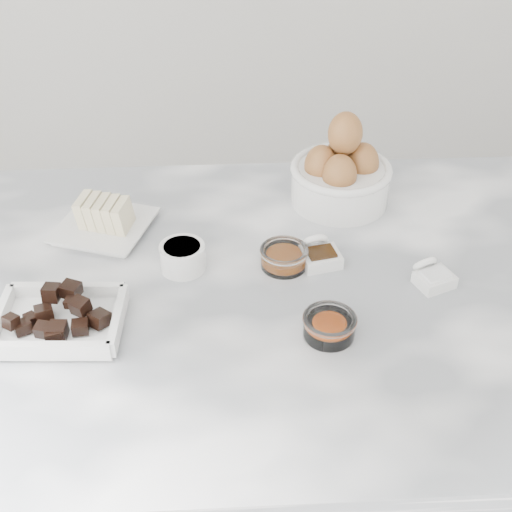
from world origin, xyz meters
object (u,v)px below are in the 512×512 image
Objects in this scene: salt_spoon at (432,275)px; butter_plate at (102,219)px; egg_bowl at (341,174)px; zest_bowl at (329,325)px; sugar_ramekin at (183,256)px; honey_bowl at (284,257)px; chocolate_dish at (59,319)px; vanilla_spoon at (319,254)px.

butter_plate is at bearing 161.95° from salt_spoon.
butter_plate is at bearing -170.28° from egg_bowl.
salt_spoon reaches higher than zest_bowl.
sugar_ramekin is (0.15, -0.12, 0.00)m from butter_plate.
sugar_ramekin is at bearing 178.98° from honey_bowl.
egg_bowl is 0.23m from honey_bowl.
salt_spoon is at bearing 31.73° from zest_bowl.
egg_bowl is at bearing 9.72° from butter_plate.
sugar_ramekin is at bearing 141.64° from zest_bowl.
butter_plate is 0.58m from salt_spoon.
chocolate_dish is 2.27× the size of vanilla_spoon.
salt_spoon is (0.40, -0.06, -0.01)m from sugar_ramekin.
chocolate_dish is 0.37m from honey_bowl.
egg_bowl is at bearing 33.62° from sugar_ramekin.
egg_bowl is 0.28m from salt_spoon.
salt_spoon reaches higher than honey_bowl.
vanilla_spoon is at bearing 8.21° from honey_bowl.
chocolate_dish is 2.59× the size of sugar_ramekin.
chocolate_dish is at bearing -97.24° from butter_plate.
butter_plate reaches higher than honey_bowl.
zest_bowl is 0.21m from salt_spoon.
salt_spoon is at bearing 7.80° from chocolate_dish.
sugar_ramekin is 0.88× the size of vanilla_spoon.
vanilla_spoon is at bearing 1.43° from sugar_ramekin.
salt_spoon is at bearing -66.00° from egg_bowl.
zest_bowl is (0.22, -0.17, -0.01)m from sugar_ramekin.
butter_plate reaches higher than salt_spoon.
sugar_ramekin is at bearing -38.86° from butter_plate.
zest_bowl is (0.40, -0.03, -0.00)m from chocolate_dish.
zest_bowl is 0.18m from vanilla_spoon.
vanilla_spoon is at bearing -108.31° from egg_bowl.
honey_bowl is at bearing -171.79° from vanilla_spoon.
egg_bowl reaches higher than salt_spoon.
vanilla_spoon reaches higher than zest_bowl.
vanilla_spoon is at bearing 19.77° from chocolate_dish.
honey_bowl is (0.31, -0.12, -0.01)m from butter_plate.
vanilla_spoon is (0.06, 0.01, -0.00)m from honey_bowl.
sugar_ramekin is (0.18, 0.14, 0.00)m from chocolate_dish.
salt_spoon is (0.17, -0.07, -0.00)m from vanilla_spoon.
sugar_ramekin is 0.23m from vanilla_spoon.
chocolate_dish is at bearing -158.37° from honey_bowl.
sugar_ramekin is at bearing -178.57° from vanilla_spoon.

